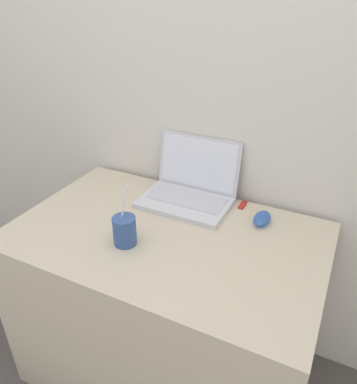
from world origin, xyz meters
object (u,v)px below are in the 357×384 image
at_px(drink_cup, 125,230).
at_px(usb_stick, 243,205).
at_px(laptop, 190,188).
at_px(computer_mouse, 262,219).

distance_m(drink_cup, usb_stick, 0.49).
bearing_deg(usb_stick, laptop, -166.84).
bearing_deg(computer_mouse, laptop, 173.67).
distance_m(drink_cup, computer_mouse, 0.49).
height_order(computer_mouse, usb_stick, computer_mouse).
xyz_separation_m(drink_cup, usb_stick, (0.27, 0.40, -0.05)).
height_order(drink_cup, computer_mouse, drink_cup).
height_order(drink_cup, usb_stick, drink_cup).
distance_m(laptop, drink_cup, 0.36).
bearing_deg(drink_cup, computer_mouse, 40.76).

